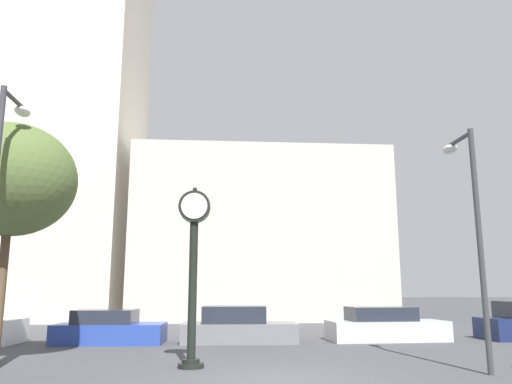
% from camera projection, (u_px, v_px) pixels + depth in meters
% --- Properties ---
extents(ground_plane, '(200.00, 200.00, 0.00)m').
position_uv_depth(ground_plane, '(278.00, 380.00, 10.94)').
color(ground_plane, '#424247').
extents(building_tall_tower, '(10.57, 12.00, 39.41)m').
position_uv_depth(building_tall_tower, '(68.00, 47.00, 37.23)').
color(building_tall_tower, beige).
rests_on(building_tall_tower, ground_plane).
extents(building_storefront_row, '(16.26, 12.00, 10.86)m').
position_uv_depth(building_storefront_row, '(257.00, 239.00, 35.58)').
color(building_storefront_row, beige).
rests_on(building_storefront_row, ground_plane).
extents(street_clock, '(0.84, 0.66, 4.68)m').
position_uv_depth(street_clock, '(193.00, 253.00, 13.17)').
color(street_clock, black).
rests_on(street_clock, ground_plane).
extents(car_blue, '(3.99, 2.01, 1.21)m').
position_uv_depth(car_blue, '(109.00, 329.00, 18.31)').
color(car_blue, '#28429E').
rests_on(car_blue, ground_plane).
extents(car_grey, '(4.30, 1.96, 1.33)m').
position_uv_depth(car_grey, '(238.00, 327.00, 18.65)').
color(car_grey, slate).
rests_on(car_grey, ground_plane).
extents(car_silver, '(4.58, 1.98, 1.28)m').
position_uv_depth(car_silver, '(385.00, 326.00, 19.24)').
color(car_silver, '#BCBCC1').
rests_on(car_silver, ground_plane).
extents(street_lamp_left, '(0.36, 1.57, 6.76)m').
position_uv_depth(street_lamp_left, '(1.00, 183.00, 11.90)').
color(street_lamp_left, '#38383D').
rests_on(street_lamp_left, ground_plane).
extents(street_lamp_right, '(0.36, 1.57, 5.99)m').
position_uv_depth(street_lamp_right, '(469.00, 207.00, 12.74)').
color(street_lamp_right, '#38383D').
rests_on(street_lamp_right, ground_plane).
extents(bare_tree, '(3.53, 3.53, 6.56)m').
position_uv_depth(bare_tree, '(11.00, 180.00, 13.93)').
color(bare_tree, brown).
rests_on(bare_tree, ground_plane).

